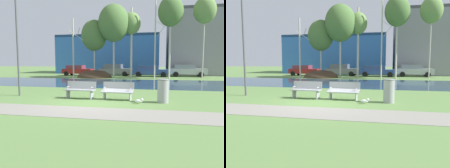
% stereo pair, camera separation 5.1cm
% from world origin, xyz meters
% --- Properties ---
extents(ground_plane, '(120.00, 120.00, 0.00)m').
position_xyz_m(ground_plane, '(0.00, 10.00, 0.00)').
color(ground_plane, '#5B7F42').
extents(paved_path_strip, '(60.00, 1.82, 0.01)m').
position_xyz_m(paved_path_strip, '(0.00, -1.92, 0.01)').
color(paved_path_strip, gray).
rests_on(paved_path_strip, ground).
extents(river_band, '(80.00, 8.25, 0.01)m').
position_xyz_m(river_band, '(0.00, 9.44, 0.00)').
color(river_band, '#284256').
rests_on(river_band, ground).
extents(soil_mound, '(4.20, 2.97, 1.80)m').
position_xyz_m(soil_mound, '(-4.29, 15.22, 0.00)').
color(soil_mound, '#423021').
rests_on(soil_mound, ground).
extents(bench_left, '(1.64, 0.67, 0.87)m').
position_xyz_m(bench_left, '(-0.98, 1.04, 0.47)').
color(bench_left, '#9EA0A3').
rests_on(bench_left, ground).
extents(bench_right, '(1.64, 0.67, 0.87)m').
position_xyz_m(bench_right, '(0.99, 1.04, 0.47)').
color(bench_right, '#9EA0A3').
rests_on(bench_right, ground).
extents(trash_bin, '(0.53, 0.53, 1.09)m').
position_xyz_m(trash_bin, '(3.18, 0.66, 0.57)').
color(trash_bin, '#999B9E').
rests_on(trash_bin, ground).
extents(seagull, '(0.42, 0.16, 0.25)m').
position_xyz_m(seagull, '(2.13, 0.15, 0.13)').
color(seagull, white).
rests_on(seagull, ground).
extents(streetlamp, '(0.32, 0.32, 5.94)m').
position_xyz_m(streetlamp, '(-4.62, 1.23, 3.91)').
color(streetlamp, '#4C4C51').
rests_on(streetlamp, ground).
extents(birch_far_left, '(1.40, 2.20, 6.95)m').
position_xyz_m(birch_far_left, '(-6.68, 14.77, 3.56)').
color(birch_far_left, '#BCB7A8').
rests_on(birch_far_left, ground).
extents(birch_left, '(3.04, 3.04, 6.82)m').
position_xyz_m(birch_left, '(-4.43, 15.72, 4.99)').
color(birch_left, beige).
rests_on(birch_left, ground).
extents(birch_center_left, '(3.53, 3.53, 8.37)m').
position_xyz_m(birch_center_left, '(-1.95, 15.18, 6.24)').
color(birch_center_left, '#BCB7A8').
rests_on(birch_center_left, ground).
extents(birch_center, '(2.08, 2.08, 8.02)m').
position_xyz_m(birch_center, '(0.01, 15.76, 6.17)').
color(birch_center, '#BCB7A8').
rests_on(birch_center, ground).
extents(birch_center_right, '(1.15, 2.06, 8.79)m').
position_xyz_m(birch_center_right, '(2.72, 15.09, 4.44)').
color(birch_center_right, beige).
rests_on(birch_center_right, ground).
extents(birch_right, '(2.71, 2.71, 9.37)m').
position_xyz_m(birch_right, '(4.29, 15.41, 7.27)').
color(birch_right, beige).
rests_on(birch_right, ground).
extents(birch_far_right, '(2.33, 2.33, 9.42)m').
position_xyz_m(birch_far_right, '(7.83, 15.71, 7.32)').
color(birch_far_right, '#BCB7A8').
rests_on(birch_far_right, ground).
extents(parked_van_nearest_red, '(4.11, 2.15, 1.42)m').
position_xyz_m(parked_van_nearest_red, '(-7.56, 18.39, 0.75)').
color(parked_van_nearest_red, maroon).
rests_on(parked_van_nearest_red, ground).
extents(parked_sedan_second_grey, '(4.30, 2.25, 1.57)m').
position_xyz_m(parked_sedan_second_grey, '(-2.53, 19.14, 0.82)').
color(parked_sedan_second_grey, slate).
rests_on(parked_sedan_second_grey, ground).
extents(parked_hatch_third_blue, '(4.72, 2.24, 1.39)m').
position_xyz_m(parked_hatch_third_blue, '(2.17, 18.58, 0.75)').
color(parked_hatch_third_blue, '#2D4793').
rests_on(parked_hatch_third_blue, ground).
extents(parked_wagon_fourth_silver, '(4.54, 2.19, 1.49)m').
position_xyz_m(parked_wagon_fourth_silver, '(6.71, 19.30, 0.79)').
color(parked_wagon_fourth_silver, '#B2B5BC').
rests_on(parked_wagon_fourth_silver, ground).
extents(building_blue_store, '(16.22, 8.85, 6.11)m').
position_xyz_m(building_blue_store, '(-4.84, 27.24, 3.06)').
color(building_blue_store, '#3870C6').
rests_on(building_blue_store, ground).
extents(building_grey_warehouse, '(12.61, 9.76, 9.22)m').
position_xyz_m(building_grey_warehouse, '(10.87, 25.87, 4.61)').
color(building_grey_warehouse, gray).
rests_on(building_grey_warehouse, ground).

